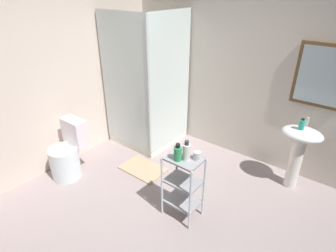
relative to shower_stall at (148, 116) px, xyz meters
name	(u,v)px	position (x,y,z in m)	size (l,w,h in m)	color
ground_plane	(159,224)	(1.22, -1.22, -0.47)	(4.20, 4.20, 0.02)	gray
wall_back	(247,71)	(1.23, 0.63, 0.79)	(4.20, 0.14, 2.50)	beige
wall_left	(42,78)	(-0.63, -1.22, 0.79)	(0.10, 4.20, 2.50)	beige
shower_stall	(148,116)	(0.00, 0.00, 0.00)	(0.92, 0.92, 2.00)	white
pedestal_sink	(299,146)	(2.13, 0.30, 0.12)	(0.46, 0.37, 0.81)	white
sink_faucet	(307,121)	(2.13, 0.42, 0.40)	(0.03, 0.03, 0.10)	silver
toilet	(68,154)	(-0.26, -1.29, -0.15)	(0.37, 0.49, 0.76)	white
storage_cart	(183,182)	(1.34, -0.95, -0.03)	(0.38, 0.28, 0.74)	silver
hand_soap_bottle	(302,124)	(2.11, 0.27, 0.41)	(0.06, 0.06, 0.13)	#2DBC99
lotion_bottle_white	(186,152)	(1.37, -0.95, 0.37)	(0.08, 0.08, 0.21)	white
body_wash_bottle_green	(178,153)	(1.31, -1.01, 0.36)	(0.08, 0.08, 0.18)	#329959
rinse_cup	(197,156)	(1.45, -0.89, 0.32)	(0.07, 0.07, 0.09)	silver
bath_mat	(143,169)	(0.43, -0.61, -0.45)	(0.60, 0.40, 0.02)	tan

